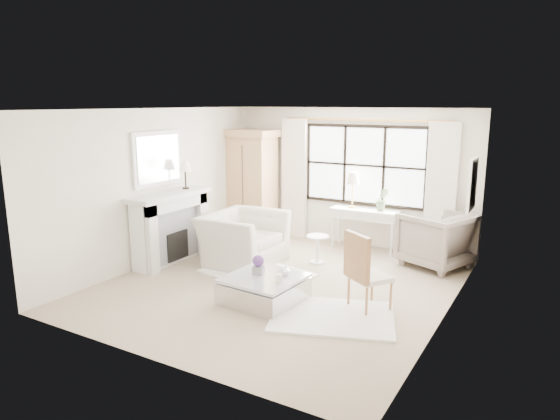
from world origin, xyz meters
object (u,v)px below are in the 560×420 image
at_px(console_table, 364,229).
at_px(coffee_table, 264,290).
at_px(club_armchair, 243,238).
at_px(armoire, 251,182).

relative_size(console_table, coffee_table, 1.23).
xyz_separation_m(console_table, coffee_table, (-0.31, -3.18, -0.22)).
bearing_deg(console_table, club_armchair, -132.41).
bearing_deg(club_armchair, armoire, 28.99).
height_order(console_table, coffee_table, console_table).
bearing_deg(club_armchair, console_table, -40.32).
xyz_separation_m(armoire, coffee_table, (2.21, -3.03, -0.96)).
distance_m(armoire, console_table, 2.63).
relative_size(armoire, club_armchair, 1.63).
relative_size(console_table, club_armchair, 0.96).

